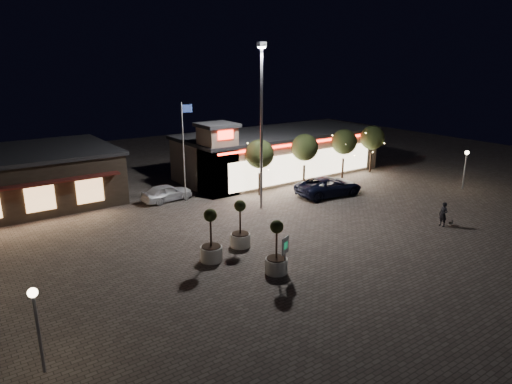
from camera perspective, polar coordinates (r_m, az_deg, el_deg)
ground at (r=28.68m, az=6.86°, el=-6.86°), size 90.00×90.00×0.00m
retail_building at (r=45.51m, az=2.53°, el=4.90°), size 20.40×8.40×6.10m
restaurant_building at (r=40.57m, az=-28.86°, el=1.35°), size 16.40×11.00×4.30m
floodlight_pole at (r=34.11m, az=0.68°, el=9.24°), size 0.60×0.40×12.38m
flagpole at (r=36.69m, az=-8.95°, el=5.95°), size 0.95×0.10×8.00m
lamp_post_east at (r=44.40m, az=24.75°, el=3.43°), size 0.36×0.36×3.48m
lamp_post_south at (r=18.68m, az=-25.82°, el=-13.54°), size 0.36×0.36×3.48m
string_tree_a at (r=38.23m, az=0.45°, el=4.76°), size 2.42×2.42×4.79m
string_tree_b at (r=41.30m, az=6.11°, el=5.54°), size 2.42×2.42×4.79m
string_tree_c at (r=44.72m, az=10.96°, el=6.17°), size 2.42×2.42×4.79m
string_tree_d at (r=47.65m, az=14.33°, el=6.58°), size 2.42×2.42×4.79m
pickup_truck at (r=39.19m, az=9.11°, el=0.72°), size 6.16×3.40×1.63m
white_sedan at (r=37.97m, az=-11.07°, el=-0.06°), size 4.31×2.04×1.42m
pedestrian at (r=34.19m, az=22.37°, el=-2.60°), size 0.49×0.68×1.73m
dog at (r=34.76m, az=23.22°, el=-3.44°), size 0.50×0.25×0.27m
planter_left at (r=26.45m, az=-5.63°, el=-6.60°), size 1.28×1.28×3.15m
planter_mid at (r=24.95m, az=2.57°, el=-8.09°), size 1.23×1.23×3.03m
planter_right at (r=28.27m, az=-1.98°, el=-5.06°), size 1.23×1.23×3.02m
valet_sign at (r=24.54m, az=3.67°, el=-7.07°), size 0.67×0.36×2.16m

